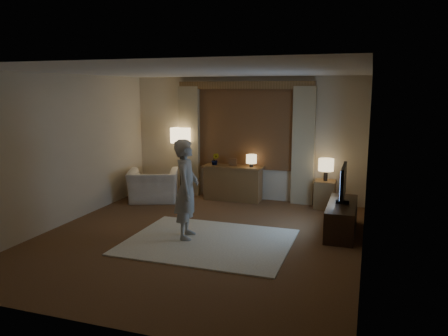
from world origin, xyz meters
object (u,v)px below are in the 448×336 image
at_px(side_table, 325,195).
at_px(tv_stand, 342,218).
at_px(person, 187,189).
at_px(armchair, 153,186).
at_px(sideboard, 233,184).

xyz_separation_m(side_table, tv_stand, (0.42, -1.45, -0.03)).
bearing_deg(person, tv_stand, -78.01).
height_order(side_table, tv_stand, side_table).
height_order(armchair, tv_stand, armchair).
relative_size(tv_stand, person, 0.89).
distance_m(sideboard, side_table, 1.93).
xyz_separation_m(side_table, person, (-1.89, -2.51, 0.52)).
relative_size(sideboard, tv_stand, 0.86).
relative_size(sideboard, person, 0.77).
height_order(sideboard, side_table, sideboard).
bearing_deg(sideboard, tv_stand, -32.59).
height_order(sideboard, tv_stand, sideboard).
bearing_deg(sideboard, person, -89.12).
xyz_separation_m(armchair, person, (1.61, -1.94, 0.47)).
bearing_deg(side_table, armchair, -170.79).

